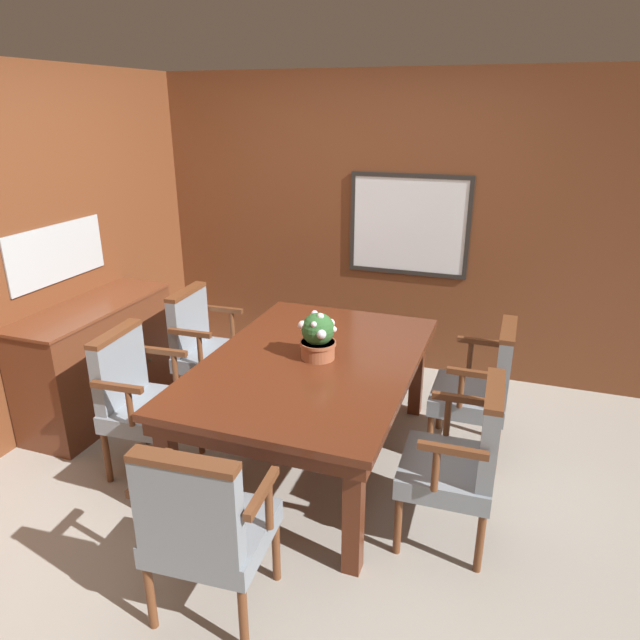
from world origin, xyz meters
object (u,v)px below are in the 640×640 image
at_px(chair_head_near, 204,524).
at_px(potted_plant, 318,336).
at_px(chair_right_near, 462,456).
at_px(chair_left_near, 140,395).
at_px(sideboard_cabinet, 99,359).
at_px(chair_right_far, 482,385).
at_px(chair_left_far, 205,344).
at_px(dining_table, 312,372).

bearing_deg(chair_head_near, potted_plant, -95.98).
distance_m(chair_right_near, chair_left_near, 1.95).
bearing_deg(chair_right_near, sideboard_cabinet, -101.93).
xyz_separation_m(potted_plant, sideboard_cabinet, (-1.74, 0.06, -0.44)).
relative_size(potted_plant, sideboard_cabinet, 0.24).
height_order(chair_right_near, chair_right_far, same).
height_order(chair_left_far, chair_head_near, same).
bearing_deg(potted_plant, dining_table, -145.53).
height_order(dining_table, chair_head_near, chair_head_near).
distance_m(chair_left_far, sideboard_cabinet, 0.78).
relative_size(dining_table, chair_left_near, 2.04).
xyz_separation_m(chair_left_far, sideboard_cabinet, (-0.69, -0.36, -0.08)).
bearing_deg(sideboard_cabinet, chair_right_near, -10.42).
distance_m(dining_table, chair_left_near, 1.07).
bearing_deg(dining_table, chair_right_far, 23.81).
distance_m(chair_left_far, chair_left_near, 0.85).
xyz_separation_m(dining_table, chair_right_far, (1.00, 0.44, -0.13)).
bearing_deg(dining_table, potted_plant, 34.47).
xyz_separation_m(chair_left_far, chair_left_near, (0.04, -0.85, 0.00)).
distance_m(chair_right_far, potted_plant, 1.11).
bearing_deg(chair_right_near, potted_plant, -116.45).
relative_size(chair_right_near, chair_right_far, 1.00).
bearing_deg(chair_left_near, sideboard_cabinet, 51.98).
xyz_separation_m(chair_right_near, chair_head_near, (-0.98, -0.88, 0.00)).
relative_size(dining_table, sideboard_cabinet, 1.45).
xyz_separation_m(chair_right_far, sideboard_cabinet, (-2.70, -0.36, -0.08)).
height_order(chair_left_near, chair_head_near, same).
distance_m(potted_plant, sideboard_cabinet, 1.79).
distance_m(chair_right_far, sideboard_cabinet, 2.73).
relative_size(chair_head_near, potted_plant, 3.01).
height_order(chair_right_near, chair_head_near, same).
bearing_deg(chair_left_near, potted_plant, -70.84).
distance_m(dining_table, chair_right_far, 1.10).
bearing_deg(sideboard_cabinet, chair_head_near, -39.04).
bearing_deg(chair_right_far, chair_right_near, -1.63).
relative_size(chair_left_far, chair_left_near, 1.00).
distance_m(dining_table, potted_plant, 0.23).
distance_m(chair_left_near, sideboard_cabinet, 0.88).
height_order(chair_right_near, chair_left_far, same).
xyz_separation_m(chair_right_near, chair_left_far, (-1.99, 0.85, 0.00)).
height_order(chair_left_far, chair_right_far, same).
height_order(chair_right_near, sideboard_cabinet, chair_right_near).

